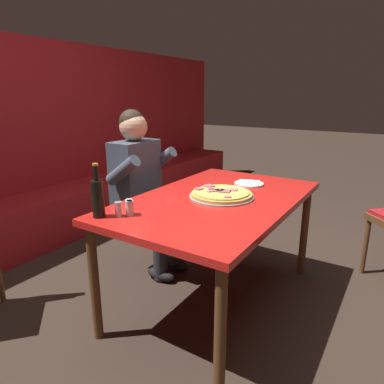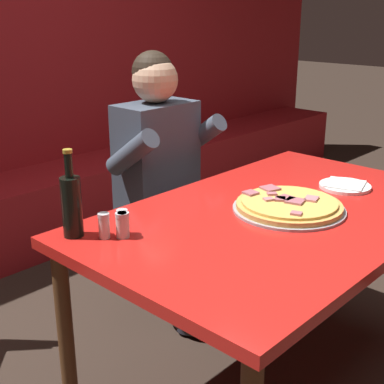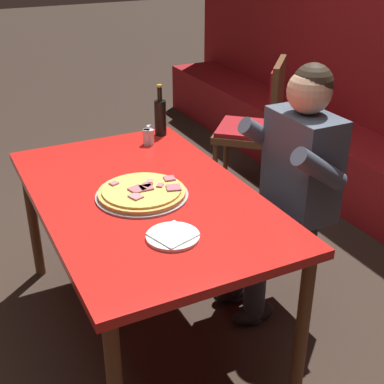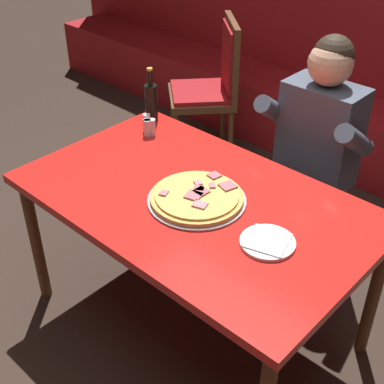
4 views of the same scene
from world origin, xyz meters
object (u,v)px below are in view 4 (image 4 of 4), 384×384
object	(u,v)px
shaker_black_pepper	(147,128)
shaker_parmesan	(147,129)
main_dining_table	(195,210)
shaker_oregano	(147,123)
plate_white_paper	(268,242)
shaker_red_pepper_flakes	(152,128)
beer_bottle	(151,101)
pizza	(197,197)
dining_chair_far_left	(213,82)
diner_seated_blue_shirt	(309,154)

from	to	relation	value
shaker_black_pepper	shaker_parmesan	world-z (taller)	same
main_dining_table	shaker_black_pepper	world-z (taller)	shaker_black_pepper
shaker_black_pepper	shaker_oregano	size ratio (longest dim) A/B	1.00
plate_white_paper	shaker_red_pepper_flakes	bearing A→B (deg)	162.21
plate_white_paper	beer_bottle	distance (m)	1.14
pizza	dining_chair_far_left	bearing A→B (deg)	128.55
pizza	dining_chair_far_left	distance (m)	1.67
pizza	shaker_red_pepper_flakes	bearing A→B (deg)	153.73
dining_chair_far_left	shaker_black_pepper	bearing A→B (deg)	-66.28
shaker_parmesan	shaker_red_pepper_flakes	size ratio (longest dim) A/B	1.00
main_dining_table	shaker_oregano	bearing A→B (deg)	154.86
diner_seated_blue_shirt	beer_bottle	bearing A→B (deg)	-156.52
main_dining_table	plate_white_paper	xyz separation A→B (m)	(0.41, -0.04, 0.08)
shaker_parmesan	dining_chair_far_left	bearing A→B (deg)	113.95
shaker_red_pepper_flakes	dining_chair_far_left	distance (m)	1.15
diner_seated_blue_shirt	shaker_red_pepper_flakes	bearing A→B (deg)	-145.79
shaker_parmesan	shaker_red_pepper_flakes	world-z (taller)	same
beer_bottle	diner_seated_blue_shirt	size ratio (longest dim) A/B	0.23
shaker_parmesan	diner_seated_blue_shirt	size ratio (longest dim) A/B	0.07
dining_chair_far_left	beer_bottle	bearing A→B (deg)	-68.53
beer_bottle	shaker_parmesan	xyz separation A→B (m)	(0.10, -0.13, -0.07)
shaker_parmesan	main_dining_table	bearing A→B (deg)	-23.45
shaker_oregano	shaker_parmesan	size ratio (longest dim) A/B	1.00
shaker_oregano	dining_chair_far_left	bearing A→B (deg)	112.55
plate_white_paper	shaker_red_pepper_flakes	distance (m)	0.99
beer_bottle	shaker_black_pepper	bearing A→B (deg)	-52.30
main_dining_table	dining_chair_far_left	size ratio (longest dim) A/B	1.50
shaker_parmesan	diner_seated_blue_shirt	bearing A→B (deg)	34.98
plate_white_paper	shaker_black_pepper	world-z (taller)	shaker_black_pepper
shaker_parmesan	shaker_oregano	bearing A→B (deg)	138.69
shaker_parmesan	shaker_red_pepper_flakes	bearing A→B (deg)	60.32
pizza	shaker_oregano	bearing A→B (deg)	154.41
shaker_parmesan	dining_chair_far_left	xyz separation A→B (m)	(-0.46, 1.05, -0.21)
shaker_red_pepper_flakes	diner_seated_blue_shirt	xyz separation A→B (m)	(0.65, 0.44, -0.08)
main_dining_table	shaker_red_pepper_flakes	xyz separation A→B (m)	(-0.53, 0.26, 0.11)
shaker_parmesan	shaker_red_pepper_flakes	xyz separation A→B (m)	(0.01, 0.02, 0.00)
main_dining_table	dining_chair_far_left	world-z (taller)	dining_chair_far_left
shaker_black_pepper	shaker_oregano	xyz separation A→B (m)	(-0.04, 0.04, 0.00)
plate_white_paper	shaker_black_pepper	size ratio (longest dim) A/B	2.44
shaker_black_pepper	dining_chair_far_left	xyz separation A→B (m)	(-0.46, 1.04, -0.21)
plate_white_paper	shaker_parmesan	xyz separation A→B (m)	(-0.95, 0.28, 0.03)
plate_white_paper	shaker_red_pepper_flakes	xyz separation A→B (m)	(-0.94, 0.30, 0.03)
pizza	shaker_parmesan	distance (m)	0.63
shaker_red_pepper_flakes	pizza	bearing A→B (deg)	-26.27
shaker_black_pepper	pizza	bearing A→B (deg)	-24.10
beer_bottle	diner_seated_blue_shirt	bearing A→B (deg)	23.48
shaker_black_pepper	diner_seated_blue_shirt	size ratio (longest dim) A/B	0.07
beer_bottle	diner_seated_blue_shirt	world-z (taller)	diner_seated_blue_shirt
beer_bottle	diner_seated_blue_shirt	xyz separation A→B (m)	(0.77, 0.33, -0.15)
plate_white_paper	shaker_oregano	distance (m)	1.05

